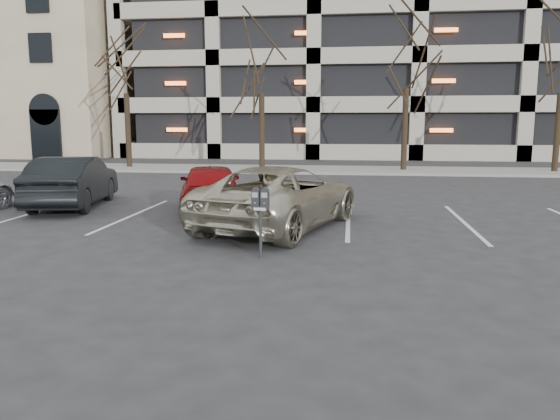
% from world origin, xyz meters
% --- Properties ---
extents(ground, '(140.00, 140.00, 0.00)m').
position_xyz_m(ground, '(0.00, 0.00, 0.00)').
color(ground, '#28282B').
rests_on(ground, ground).
extents(sidewalk, '(80.00, 4.00, 0.12)m').
position_xyz_m(sidewalk, '(0.00, 16.00, 0.06)').
color(sidewalk, gray).
rests_on(sidewalk, ground).
extents(stall_lines, '(16.90, 5.20, 0.00)m').
position_xyz_m(stall_lines, '(-1.40, 2.30, 0.01)').
color(stall_lines, silver).
rests_on(stall_lines, ground).
extents(parking_garage, '(52.00, 20.00, 19.00)m').
position_xyz_m(parking_garage, '(12.00, 33.84, 9.26)').
color(parking_garage, black).
rests_on(parking_garage, ground).
extents(tree_a, '(3.76, 3.76, 8.55)m').
position_xyz_m(tree_a, '(-10.00, 16.00, 6.18)').
color(tree_a, black).
rests_on(tree_a, ground).
extents(tree_b, '(3.72, 3.72, 8.45)m').
position_xyz_m(tree_b, '(-3.00, 16.00, 6.11)').
color(tree_b, black).
rests_on(tree_b, ground).
extents(tree_c, '(3.91, 3.91, 8.90)m').
position_xyz_m(tree_c, '(4.00, 16.00, 6.43)').
color(tree_c, black).
rests_on(tree_c, ground).
extents(parking_meter, '(0.33, 0.15, 1.25)m').
position_xyz_m(parking_meter, '(-0.14, -1.74, 0.96)').
color(parking_meter, black).
rests_on(parking_meter, ground).
extents(suv_silver, '(3.84, 5.63, 1.44)m').
position_xyz_m(suv_silver, '(-0.17, 1.18, 0.72)').
color(suv_silver, beige).
rests_on(suv_silver, ground).
extents(car_red, '(2.63, 4.27, 1.36)m').
position_xyz_m(car_red, '(-2.30, 3.05, 0.68)').
color(car_red, maroon).
rests_on(car_red, ground).
extents(car_dark, '(2.36, 4.63, 1.45)m').
position_xyz_m(car_dark, '(-6.45, 3.47, 0.73)').
color(car_dark, black).
rests_on(car_dark, ground).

